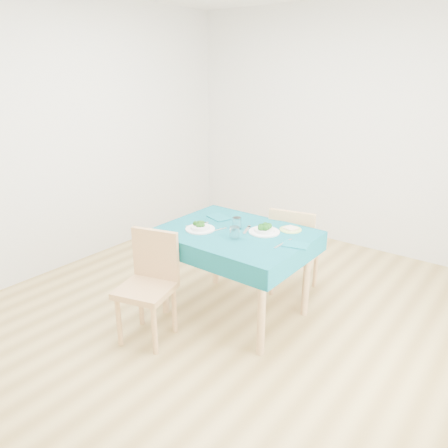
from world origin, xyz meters
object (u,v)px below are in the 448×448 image
Objects in this scene: chair_near at (145,283)px; bowl_far at (264,228)px; chair_far at (296,241)px; bowl_near at (200,226)px; table at (235,274)px; side_plate at (291,230)px.

chair_near is 3.88× the size of bowl_far.
bowl_near is (-0.46, -0.81, 0.29)m from chair_far.
chair_far is 0.62m from bowl_far.
chair_far reaches higher than chair_near.
bowl_far is at bearing 31.40° from table.
chair_near is 1.48m from chair_far.
chair_far is 5.68× the size of side_plate.
bowl_far is (0.20, 0.12, 0.42)m from table.
table is at bearing -148.60° from bowl_far.
chair_near reaches higher than side_plate.
chair_far is at bearing 60.72° from bowl_near.
chair_near is (-0.32, -0.71, 0.11)m from table.
table is 1.22× the size of chair_near.
table is at bearing -138.57° from side_plate.
bowl_near is at bearing -149.25° from bowl_far.
chair_far reaches higher than bowl_far.
table is 0.79m from chair_near.
table is 0.59m from side_plate.
bowl_near reaches higher than side_plate.
chair_far is 0.47m from side_plate.
bowl_near is (0.07, 0.57, 0.31)m from chair_near.
chair_near is 5.42× the size of side_plate.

